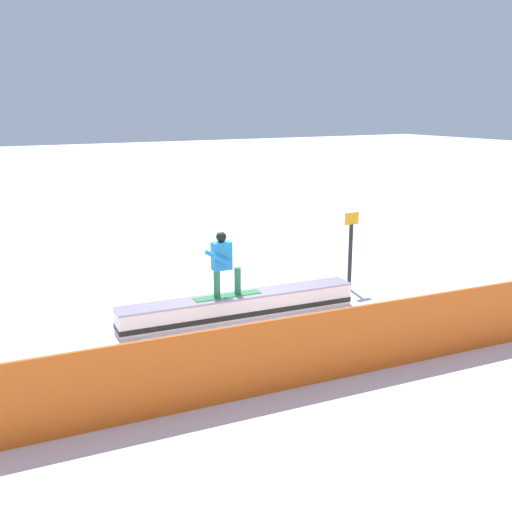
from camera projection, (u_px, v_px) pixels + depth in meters
ground_plane at (240, 317)px, 13.08m from camera, size 120.00×120.00×0.00m
grind_box at (239, 307)px, 13.02m from camera, size 5.39×1.04×0.51m
snowboarder at (223, 262)px, 12.62m from camera, size 1.51×0.42×1.42m
safety_fence at (336, 345)px, 9.97m from camera, size 12.98×1.11×1.24m
trail_marker at (350, 249)px, 14.75m from camera, size 0.40×0.10×1.95m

